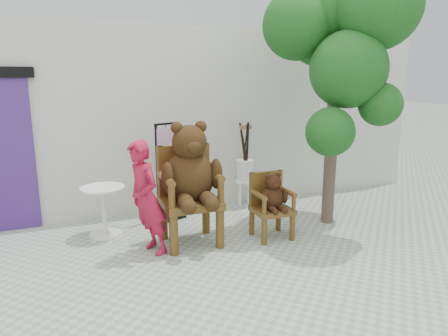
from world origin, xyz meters
name	(u,v)px	position (x,y,z in m)	size (l,w,h in m)	color
ground_plane	(263,273)	(0.00, 0.00, 0.00)	(60.00, 60.00, 0.00)	#9BA796
back_wall	(184,117)	(0.00, 3.10, 1.50)	(9.00, 1.00, 3.00)	silver
chair_big	(190,176)	(-0.50, 1.15, 0.92)	(0.80, 0.86, 1.64)	#4A3010
chair_small	(271,199)	(0.60, 0.94, 0.55)	(0.51, 0.50, 0.92)	#4A3010
person	(147,198)	(-1.10, 1.00, 0.73)	(0.53, 0.35, 1.45)	#AB1535
cafe_table	(104,205)	(-1.55, 1.84, 0.44)	(0.60, 0.60, 0.70)	white
display_stand	(168,183)	(-0.55, 2.21, 0.58)	(0.55, 0.49, 1.51)	black
stool_bucket	(245,170)	(0.83, 2.35, 0.64)	(0.32, 0.32, 1.45)	white
tree	(343,33)	(1.77, 1.14, 2.80)	(2.22, 1.97, 3.65)	#423027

